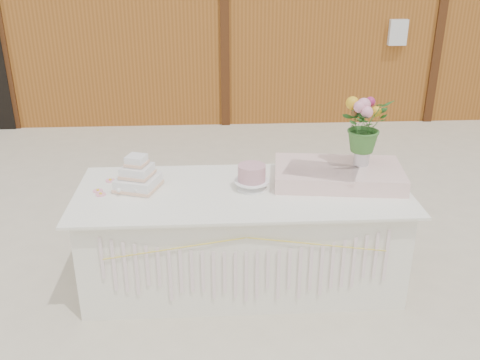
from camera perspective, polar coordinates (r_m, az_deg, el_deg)
name	(u,v)px	position (r m, az deg, el deg)	size (l,w,h in m)	color
ground	(242,280)	(4.24, 0.23, -10.61)	(80.00, 80.00, 0.00)	beige
cake_table	(242,237)	(4.03, 0.25, -6.08)	(2.40, 1.00, 0.77)	white
wedding_cake	(138,177)	(3.92, -10.85, 0.26)	(0.36, 0.36, 0.26)	white
pink_cake_stand	(252,176)	(3.84, 1.26, 0.46)	(0.25, 0.25, 0.18)	white
satin_runner	(338,174)	(4.04, 10.42, 0.61)	(0.94, 0.54, 0.12)	beige
flower_vase	(362,154)	(4.07, 12.86, 2.67)	(0.12, 0.12, 0.16)	silver
bouquet	(365,119)	(3.99, 13.21, 6.35)	(0.35, 0.30, 0.39)	#386F2C
loose_flowers	(108,184)	(4.05, -13.89, -0.42)	(0.14, 0.35, 0.02)	pink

